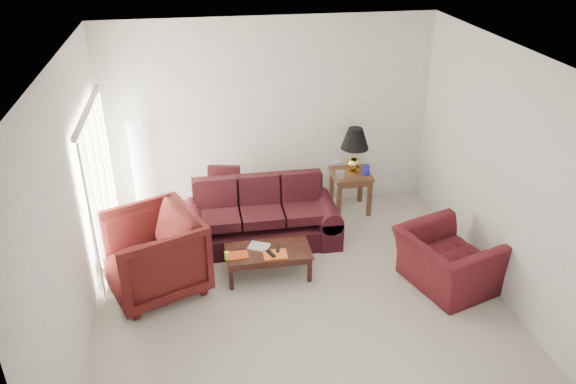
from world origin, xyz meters
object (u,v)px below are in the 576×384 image
object	(u,v)px
armchair_right	(446,261)
sofa	(261,215)
coffee_table	(268,262)
armchair_left	(152,254)
end_table	(350,191)
floor_lamp	(141,174)

from	to	relation	value
armchair_right	sofa	bearing A→B (deg)	39.24
sofa	coffee_table	bearing A→B (deg)	-92.76
sofa	armchair_left	world-z (taller)	armchair_left
sofa	armchair_left	distance (m)	1.71
armchair_right	end_table	bearing A→B (deg)	-0.64
end_table	floor_lamp	size ratio (longest dim) A/B	0.39
coffee_table	floor_lamp	bearing A→B (deg)	154.97
sofa	coffee_table	distance (m)	0.85
sofa	armchair_left	bearing A→B (deg)	-151.18
floor_lamp	coffee_table	world-z (taller)	floor_lamp
sofa	coffee_table	world-z (taller)	sofa
end_table	floor_lamp	xyz separation A→B (m)	(-3.20, 0.11, 0.50)
end_table	armchair_left	bearing A→B (deg)	-151.75
armchair_left	armchair_right	size ratio (longest dim) A/B	1.02
armchair_left	armchair_right	xyz separation A→B (m)	(3.66, -0.54, -0.16)
floor_lamp	armchair_left	xyz separation A→B (m)	(0.21, -1.72, -0.30)
sofa	end_table	size ratio (longest dim) A/B	3.40
floor_lamp	armchair_right	bearing A→B (deg)	-30.26
end_table	floor_lamp	world-z (taller)	floor_lamp
sofa	end_table	xyz separation A→B (m)	(1.51, 0.74, -0.13)
sofa	armchair_left	xyz separation A→B (m)	(-1.48, -0.87, 0.07)
end_table	armchair_left	distance (m)	3.40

